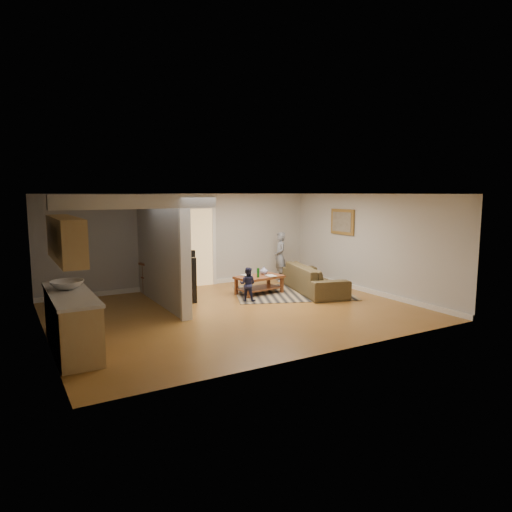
{
  "coord_description": "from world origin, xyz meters",
  "views": [
    {
      "loc": [
        -4.4,
        -8.47,
        2.53
      ],
      "look_at": [
        0.7,
        0.42,
        1.1
      ],
      "focal_mm": 32.0,
      "sensor_mm": 36.0,
      "label": 1
    }
  ],
  "objects_px": {
    "toddler": "(248,301)",
    "sofa": "(314,292)",
    "toy_basket": "(177,290)",
    "speaker_right": "(193,270)",
    "tv_console": "(162,267)",
    "speaker_left": "(194,280)",
    "coffee_table": "(260,280)",
    "child": "(280,281)"
  },
  "relations": [
    {
      "from": "speaker_left",
      "to": "toy_basket",
      "type": "relative_size",
      "value": 2.63
    },
    {
      "from": "speaker_left",
      "to": "child",
      "type": "relative_size",
      "value": 0.75
    },
    {
      "from": "tv_console",
      "to": "sofa",
      "type": "bearing_deg",
      "value": -38.7
    },
    {
      "from": "sofa",
      "to": "speaker_left",
      "type": "height_order",
      "value": "speaker_left"
    },
    {
      "from": "speaker_left",
      "to": "speaker_right",
      "type": "height_order",
      "value": "speaker_left"
    },
    {
      "from": "speaker_right",
      "to": "child",
      "type": "relative_size",
      "value": 0.74
    },
    {
      "from": "coffee_table",
      "to": "child",
      "type": "height_order",
      "value": "child"
    },
    {
      "from": "toy_basket",
      "to": "speaker_right",
      "type": "bearing_deg",
      "value": 38.54
    },
    {
      "from": "sofa",
      "to": "toddler",
      "type": "bearing_deg",
      "value": 105.36
    },
    {
      "from": "speaker_left",
      "to": "speaker_right",
      "type": "xyz_separation_m",
      "value": [
        0.55,
        1.38,
        -0.01
      ]
    },
    {
      "from": "sofa",
      "to": "toy_basket",
      "type": "distance_m",
      "value": 3.46
    },
    {
      "from": "tv_console",
      "to": "speaker_right",
      "type": "height_order",
      "value": "tv_console"
    },
    {
      "from": "tv_console",
      "to": "speaker_left",
      "type": "height_order",
      "value": "tv_console"
    },
    {
      "from": "speaker_right",
      "to": "sofa",
      "type": "bearing_deg",
      "value": -26.94
    },
    {
      "from": "speaker_right",
      "to": "toddler",
      "type": "xyz_separation_m",
      "value": [
        0.63,
        -1.82,
        -0.52
      ]
    },
    {
      "from": "tv_console",
      "to": "speaker_left",
      "type": "distance_m",
      "value": 1.13
    },
    {
      "from": "sofa",
      "to": "speaker_left",
      "type": "xyz_separation_m",
      "value": [
        -3.13,
        0.42,
        0.53
      ]
    },
    {
      "from": "sofa",
      "to": "toddler",
      "type": "height_order",
      "value": "toddler"
    },
    {
      "from": "sofa",
      "to": "coffee_table",
      "type": "bearing_deg",
      "value": 83.17
    },
    {
      "from": "sofa",
      "to": "speaker_left",
      "type": "distance_m",
      "value": 3.2
    },
    {
      "from": "toy_basket",
      "to": "toddler",
      "type": "relative_size",
      "value": 0.5
    },
    {
      "from": "sofa",
      "to": "coffee_table",
      "type": "relative_size",
      "value": 1.91
    },
    {
      "from": "toy_basket",
      "to": "toddler",
      "type": "height_order",
      "value": "toddler"
    },
    {
      "from": "toy_basket",
      "to": "child",
      "type": "distance_m",
      "value": 3.26
    },
    {
      "from": "sofa",
      "to": "toy_basket",
      "type": "height_order",
      "value": "toy_basket"
    },
    {
      "from": "tv_console",
      "to": "toddler",
      "type": "distance_m",
      "value": 2.28
    },
    {
      "from": "child",
      "to": "toddler",
      "type": "height_order",
      "value": "child"
    },
    {
      "from": "sofa",
      "to": "toddler",
      "type": "relative_size",
      "value": 2.97
    },
    {
      "from": "speaker_right",
      "to": "toddler",
      "type": "distance_m",
      "value": 2.0
    },
    {
      "from": "coffee_table",
      "to": "tv_console",
      "type": "distance_m",
      "value": 2.44
    },
    {
      "from": "speaker_right",
      "to": "coffee_table",
      "type": "bearing_deg",
      "value": -37.34
    },
    {
      "from": "speaker_left",
      "to": "toddler",
      "type": "xyz_separation_m",
      "value": [
        1.17,
        -0.44,
        -0.53
      ]
    },
    {
      "from": "toddler",
      "to": "sofa",
      "type": "bearing_deg",
      "value": -136.09
    },
    {
      "from": "sofa",
      "to": "speaker_right",
      "type": "bearing_deg",
      "value": 69.88
    },
    {
      "from": "child",
      "to": "toddler",
      "type": "xyz_separation_m",
      "value": [
        -1.98,
        -1.68,
        0.0
      ]
    },
    {
      "from": "speaker_left",
      "to": "coffee_table",
      "type": "bearing_deg",
      "value": -3.28
    },
    {
      "from": "coffee_table",
      "to": "tv_console",
      "type": "xyz_separation_m",
      "value": [
        -2.22,
        0.94,
        0.37
      ]
    },
    {
      "from": "coffee_table",
      "to": "toddler",
      "type": "xyz_separation_m",
      "value": [
        -0.64,
        -0.54,
        -0.36
      ]
    },
    {
      "from": "speaker_right",
      "to": "tv_console",
      "type": "bearing_deg",
      "value": -152.11
    },
    {
      "from": "speaker_right",
      "to": "toddler",
      "type": "bearing_deg",
      "value": -62.96
    },
    {
      "from": "coffee_table",
      "to": "speaker_left",
      "type": "bearing_deg",
      "value": -176.84
    },
    {
      "from": "coffee_table",
      "to": "speaker_left",
      "type": "distance_m",
      "value": 1.82
    }
  ]
}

